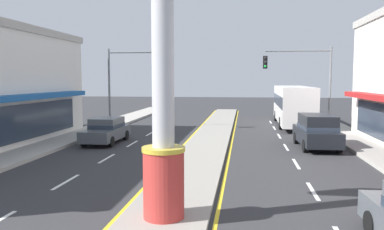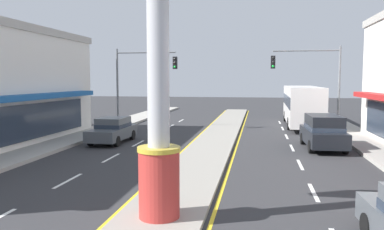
{
  "view_description": "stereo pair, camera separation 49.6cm",
  "coord_description": "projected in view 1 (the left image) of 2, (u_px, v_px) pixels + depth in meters",
  "views": [
    {
      "loc": [
        2.12,
        -4.43,
        3.86
      ],
      "look_at": [
        0.29,
        9.18,
        2.6
      ],
      "focal_mm": 36.43,
      "sensor_mm": 36.0,
      "label": 1
    },
    {
      "loc": [
        2.61,
        -4.36,
        3.86
      ],
      "look_at": [
        0.29,
        9.18,
        2.6
      ],
      "focal_mm": 36.43,
      "sensor_mm": 36.0,
      "label": 2
    }
  ],
  "objects": [
    {
      "name": "sidewalk_left",
      "position": [
        44.0,
        146.0,
        21.99
      ],
      "size": [
        2.49,
        60.0,
        0.18
      ],
      "primitive_type": "cube",
      "color": "#ADA89E",
      "rests_on": "ground"
    },
    {
      "name": "bus_near_right_lane",
      "position": [
        293.0,
        103.0,
        32.57
      ],
      "size": [
        2.74,
        11.25,
        3.26
      ],
      "color": "silver",
      "rests_on": "ground"
    },
    {
      "name": "district_sign",
      "position": [
        163.0,
        64.0,
        10.15
      ],
      "size": [
        6.44,
        1.16,
        7.69
      ],
      "color": "#B7332D",
      "rests_on": "median_strip"
    },
    {
      "name": "median_strip",
      "position": [
        207.0,
        144.0,
        22.77
      ],
      "size": [
        2.44,
        52.0,
        0.14
      ],
      "primitive_type": "cube",
      "color": "gray",
      "rests_on": "ground"
    },
    {
      "name": "lane_markings",
      "position": [
        205.0,
        150.0,
        21.44
      ],
      "size": [
        9.18,
        52.0,
        0.01
      ],
      "color": "silver",
      "rests_on": "ground"
    },
    {
      "name": "traffic_light_right_side",
      "position": [
        305.0,
        74.0,
        27.99
      ],
      "size": [
        4.86,
        0.46,
        6.2
      ],
      "color": "slate",
      "rests_on": "ground"
    },
    {
      "name": "traffic_light_left_side",
      "position": [
        131.0,
        74.0,
        29.64
      ],
      "size": [
        4.86,
        0.46,
        6.2
      ],
      "color": "slate",
      "rests_on": "ground"
    },
    {
      "name": "sidewalk_right",
      "position": [
        382.0,
        154.0,
        19.59
      ],
      "size": [
        2.49,
        60.0,
        0.18
      ],
      "primitive_type": "cube",
      "color": "#ADA89E",
      "rests_on": "ground"
    },
    {
      "name": "sedan_near_left_lane",
      "position": [
        106.0,
        130.0,
        23.62
      ],
      "size": [
        1.89,
        4.33,
        1.53
      ],
      "color": "#4C5156",
      "rests_on": "ground"
    },
    {
      "name": "suv_far_right_lane",
      "position": [
        317.0,
        131.0,
        21.79
      ],
      "size": [
        2.1,
        4.67,
        1.9
      ],
      "color": "black",
      "rests_on": "ground"
    }
  ]
}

